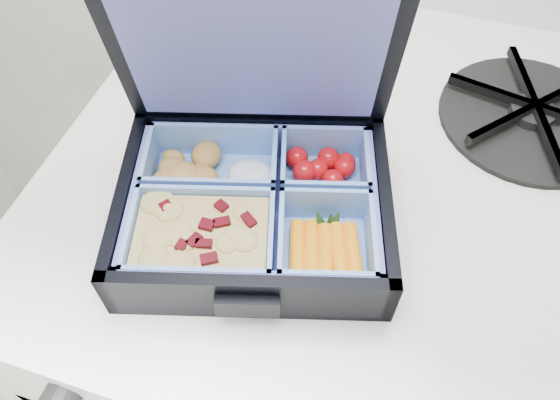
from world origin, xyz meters
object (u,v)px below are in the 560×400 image
(stove, at_px, (337,328))
(bento_box, at_px, (255,208))
(fork, at_px, (327,123))
(burner_grate, at_px, (533,111))

(stove, xyz_separation_m, bento_box, (-0.09, -0.13, 0.50))
(stove, bearing_deg, bento_box, -122.68)
(bento_box, relative_size, fork, 1.48)
(stove, relative_size, bento_box, 4.04)
(stove, height_order, bento_box, bento_box)
(burner_grate, bearing_deg, fork, -160.39)
(stove, distance_m, fork, 0.48)
(stove, bearing_deg, fork, 167.94)
(bento_box, bearing_deg, fork, 62.39)
(burner_grate, relative_size, fork, 1.21)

